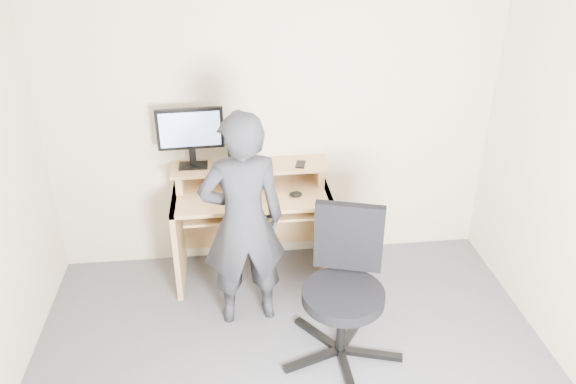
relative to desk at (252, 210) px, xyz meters
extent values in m
cube|color=beige|center=(0.20, 0.22, 0.70)|extent=(3.50, 0.02, 2.50)
cube|color=tan|center=(-0.58, -0.08, -0.17)|extent=(0.04, 0.60, 0.75)
cube|color=tan|center=(0.58, -0.08, -0.17)|extent=(0.04, 0.60, 0.75)
cube|color=tan|center=(0.00, -0.08, 0.19)|extent=(1.20, 0.60, 0.03)
cube|color=tan|center=(0.00, -0.16, 0.09)|extent=(1.02, 0.38, 0.02)
cube|color=tan|center=(-0.54, 0.07, 0.28)|extent=(0.05, 0.28, 0.15)
cube|color=tan|center=(0.54, 0.07, 0.28)|extent=(0.05, 0.28, 0.15)
cube|color=tan|center=(0.00, 0.07, 0.35)|extent=(1.20, 0.30, 0.02)
cube|color=tan|center=(0.00, 0.21, -0.12)|extent=(1.20, 0.03, 0.65)
cube|color=black|center=(-0.43, 0.09, 0.37)|extent=(0.22, 0.14, 0.01)
cube|color=black|center=(-0.43, 0.11, 0.45)|extent=(0.05, 0.04, 0.14)
cube|color=black|center=(-0.43, 0.09, 0.67)|extent=(0.50, 0.06, 0.32)
cube|color=#93B7FF|center=(-0.43, 0.07, 0.67)|extent=(0.44, 0.03, 0.27)
cube|color=black|center=(-0.13, 0.10, 0.46)|extent=(0.07, 0.13, 0.20)
cylinder|color=silver|center=(0.03, 0.08, 0.46)|extent=(0.10, 0.10, 0.20)
cube|color=black|center=(0.39, 0.03, 0.37)|extent=(0.10, 0.14, 0.01)
cube|color=black|center=(-0.15, 0.00, 0.38)|extent=(0.05, 0.05, 0.03)
torus|color=silver|center=(-0.10, 0.11, 0.37)|extent=(0.20, 0.20, 0.06)
cube|color=black|center=(-0.02, -0.17, 0.12)|extent=(0.49, 0.31, 0.03)
ellipsoid|color=black|center=(0.33, -0.18, 0.22)|extent=(0.10, 0.07, 0.04)
cube|color=black|center=(0.72, -1.13, -0.51)|extent=(0.40, 0.17, 0.03)
cube|color=black|center=(0.64, -0.90, -0.51)|extent=(0.27, 0.36, 0.03)
cube|color=black|center=(0.39, -0.90, -0.51)|extent=(0.29, 0.35, 0.03)
cube|color=black|center=(0.32, -1.14, -0.51)|extent=(0.40, 0.18, 0.03)
cube|color=black|center=(0.53, -1.28, -0.51)|extent=(0.06, 0.40, 0.03)
cylinder|color=black|center=(0.52, -1.07, -0.28)|extent=(0.06, 0.06, 0.42)
cylinder|color=black|center=(0.52, -1.07, -0.05)|extent=(0.53, 0.53, 0.07)
cube|color=black|center=(0.59, -0.85, 0.25)|extent=(0.44, 0.19, 0.48)
imported|color=black|center=(-0.08, -0.59, 0.25)|extent=(0.62, 0.45, 1.59)
camera|label=1|loc=(-0.14, -3.85, 2.20)|focal=35.00mm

